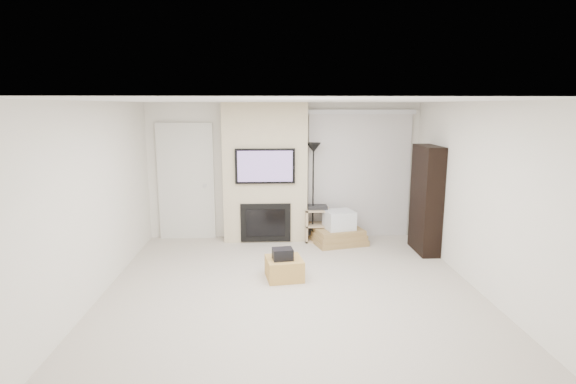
{
  "coord_description": "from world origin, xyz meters",
  "views": [
    {
      "loc": [
        -0.31,
        -5.49,
        2.45
      ],
      "look_at": [
        0.0,
        1.2,
        1.15
      ],
      "focal_mm": 28.0,
      "sensor_mm": 36.0,
      "label": 1
    }
  ],
  "objects_px": {
    "ottoman": "(284,268)",
    "av_stand": "(317,222)",
    "floor_lamp": "(313,164)",
    "bookshelf": "(426,199)",
    "box_stack": "(339,231)"
  },
  "relations": [
    {
      "from": "floor_lamp",
      "to": "box_stack",
      "type": "distance_m",
      "value": 1.28
    },
    {
      "from": "ottoman",
      "to": "box_stack",
      "type": "bearing_deg",
      "value": 57.19
    },
    {
      "from": "av_stand",
      "to": "bookshelf",
      "type": "bearing_deg",
      "value": -21.64
    },
    {
      "from": "ottoman",
      "to": "floor_lamp",
      "type": "height_order",
      "value": "floor_lamp"
    },
    {
      "from": "bookshelf",
      "to": "box_stack",
      "type": "bearing_deg",
      "value": 160.04
    },
    {
      "from": "floor_lamp",
      "to": "box_stack",
      "type": "bearing_deg",
      "value": -21.59
    },
    {
      "from": "floor_lamp",
      "to": "box_stack",
      "type": "height_order",
      "value": "floor_lamp"
    },
    {
      "from": "box_stack",
      "to": "floor_lamp",
      "type": "bearing_deg",
      "value": 158.41
    },
    {
      "from": "ottoman",
      "to": "av_stand",
      "type": "xyz_separation_m",
      "value": [
        0.67,
        1.82,
        0.2
      ]
    },
    {
      "from": "ottoman",
      "to": "bookshelf",
      "type": "xyz_separation_m",
      "value": [
        2.42,
        1.12,
        0.75
      ]
    },
    {
      "from": "floor_lamp",
      "to": "av_stand",
      "type": "xyz_separation_m",
      "value": [
        0.08,
        0.01,
        -1.07
      ]
    },
    {
      "from": "ottoman",
      "to": "floor_lamp",
      "type": "relative_size",
      "value": 0.28
    },
    {
      "from": "ottoman",
      "to": "bookshelf",
      "type": "bearing_deg",
      "value": 24.88
    },
    {
      "from": "floor_lamp",
      "to": "av_stand",
      "type": "bearing_deg",
      "value": 9.2
    },
    {
      "from": "av_stand",
      "to": "box_stack",
      "type": "relative_size",
      "value": 0.64
    }
  ]
}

